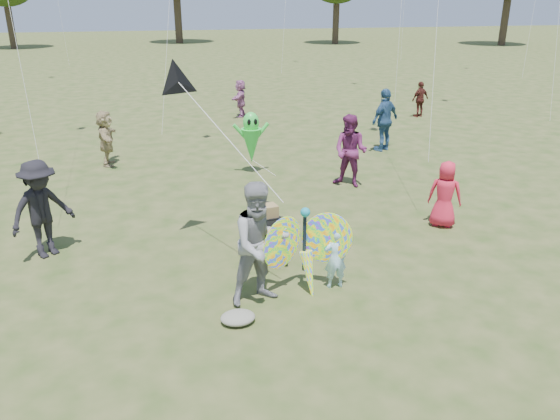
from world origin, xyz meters
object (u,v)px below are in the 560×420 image
object	(u,v)px
crowd_b	(41,209)
crowd_d	(106,138)
crowd_e	(350,151)
alien_kite	(251,140)
crowd_a	(445,194)
crowd_c	(385,120)
crowd_j	(241,98)
child_girl	(335,258)
crowd_h	(420,99)
butterfly_kite	(306,251)
jogging_stroller	(267,227)
adult_man	(260,244)

from	to	relation	value
crowd_b	crowd_d	size ratio (longest dim) A/B	1.17
crowd_e	alien_kite	distance (m)	2.83
crowd_a	crowd_c	bearing A→B (deg)	-68.12
crowd_b	crowd_j	world-z (taller)	crowd_b
crowd_j	child_girl	bearing A→B (deg)	19.18
crowd_e	crowd_j	distance (m)	9.61
child_girl	crowd_d	xyz separation A→B (m)	(-4.05, 8.55, 0.27)
child_girl	crowd_e	bearing A→B (deg)	-112.66
child_girl	crowd_d	world-z (taller)	crowd_d
child_girl	crowd_h	xyz separation A→B (m)	(8.17, 12.69, 0.18)
crowd_a	crowd_h	distance (m)	11.82
child_girl	alien_kite	distance (m)	6.72
crowd_e	crowd_h	world-z (taller)	crowd_e
crowd_c	crowd_h	distance (m)	5.87
crowd_c	butterfly_kite	distance (m)	9.56
crowd_e	crowd_b	bearing A→B (deg)	-116.76
crowd_e	butterfly_kite	bearing A→B (deg)	-74.27
butterfly_kite	crowd_h	bearing A→B (deg)	55.64
crowd_c	crowd_j	bearing A→B (deg)	-89.19
jogging_stroller	alien_kite	world-z (taller)	alien_kite
crowd_c	crowd_h	size ratio (longest dim) A/B	1.37
crowd_h	crowd_j	size ratio (longest dim) A/B	0.96
butterfly_kite	alien_kite	distance (m)	6.73
jogging_stroller	crowd_a	bearing A→B (deg)	-1.23
adult_man	jogging_stroller	world-z (taller)	adult_man
crowd_a	crowd_e	size ratio (longest dim) A/B	0.77
crowd_b	crowd_a	bearing A→B (deg)	-40.43
adult_man	jogging_stroller	bearing A→B (deg)	60.82
crowd_j	alien_kite	size ratio (longest dim) A/B	0.86
child_girl	crowd_c	size ratio (longest dim) A/B	0.54
crowd_j	crowd_e	bearing A→B (deg)	30.07
crowd_a	butterfly_kite	distance (m)	4.19
adult_man	crowd_j	bearing A→B (deg)	67.98
crowd_b	crowd_e	bearing A→B (deg)	-17.35
crowd_a	crowd_c	world-z (taller)	crowd_c
crowd_b	butterfly_kite	size ratio (longest dim) A/B	1.09
crowd_b	crowd_c	xyz separation A→B (m)	(9.44, 5.60, 0.05)
crowd_b	jogging_stroller	size ratio (longest dim) A/B	1.73
crowd_e	crowd_d	bearing A→B (deg)	-165.79
jogging_stroller	alien_kite	distance (m)	5.36
crowd_d	butterfly_kite	world-z (taller)	crowd_d
crowd_e	jogging_stroller	size ratio (longest dim) A/B	1.72
crowd_e	jogging_stroller	distance (m)	4.71
butterfly_kite	adult_man	bearing A→B (deg)	-171.46
crowd_e	alien_kite	xyz separation A→B (m)	(-2.27, 1.70, 0.03)
child_girl	crowd_a	world-z (taller)	crowd_a
adult_man	butterfly_kite	distance (m)	0.85
crowd_e	crowd_a	bearing A→B (deg)	-27.83
child_girl	adult_man	distance (m)	1.41
crowd_h	crowd_j	xyz separation A→B (m)	(-7.16, 1.85, 0.03)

